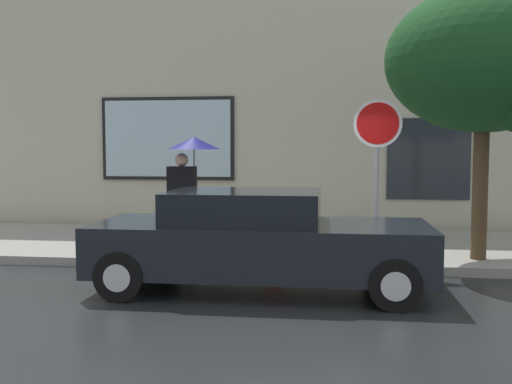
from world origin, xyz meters
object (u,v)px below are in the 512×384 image
(fire_hydrant, at_px, (275,229))
(street_tree, at_px, (495,64))
(stop_sign, at_px, (377,147))
(pedestrian_with_umbrella, at_px, (189,162))
(parked_car, at_px, (258,241))

(fire_hydrant, xyz_separation_m, street_tree, (3.50, -0.48, 2.74))
(street_tree, xyz_separation_m, stop_sign, (-1.80, -0.22, -1.30))
(fire_hydrant, xyz_separation_m, stop_sign, (1.70, -0.70, 1.44))
(street_tree, bearing_deg, fire_hydrant, 172.16)
(fire_hydrant, distance_m, pedestrian_with_umbrella, 1.93)
(street_tree, relative_size, stop_sign, 1.70)
(street_tree, bearing_deg, parked_car, -152.57)
(parked_car, relative_size, fire_hydrant, 6.03)
(parked_car, height_order, fire_hydrant, parked_car)
(parked_car, height_order, street_tree, street_tree)
(fire_hydrant, height_order, stop_sign, stop_sign)
(street_tree, height_order, stop_sign, street_tree)
(parked_car, bearing_deg, stop_sign, 43.11)
(stop_sign, bearing_deg, parked_car, -136.89)
(fire_hydrant, relative_size, street_tree, 0.17)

